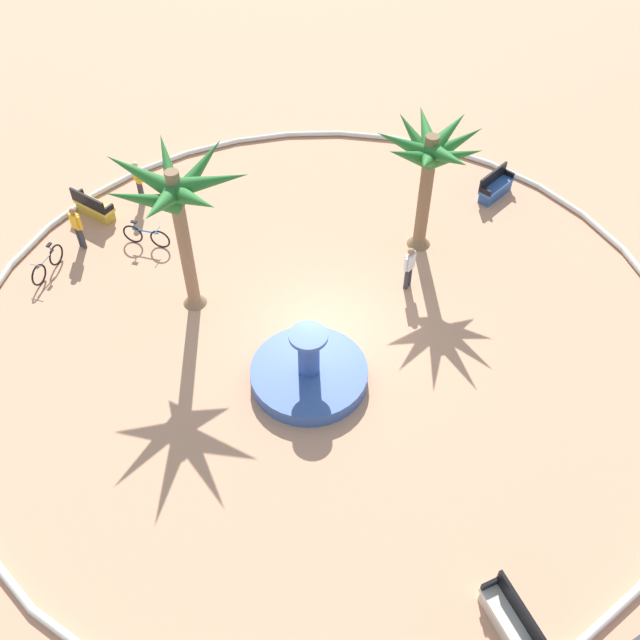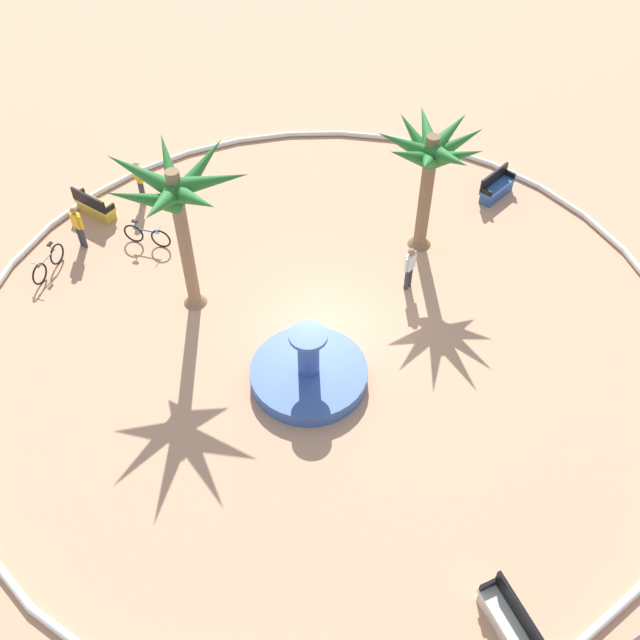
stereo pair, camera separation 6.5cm
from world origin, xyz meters
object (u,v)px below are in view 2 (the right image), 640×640
object	(u,v)px
bicycle_red_frame	(48,263)
bench_west	(507,620)
bicycle_by_lamppost	(147,235)
person_cyclist_helmet	(139,179)
bench_east	(496,188)
person_pedestrian_stroll	(410,266)
palm_tree_by_curb	(431,158)
person_cyclist_photo	(78,225)
fountain	(309,373)
palm_tree_near_fountain	(177,199)
bench_north	(95,207)

from	to	relation	value
bicycle_red_frame	bench_west	bearing A→B (deg)	108.60
bicycle_by_lamppost	person_cyclist_helmet	distance (m)	2.54
bench_west	bench_east	bearing A→B (deg)	-128.81
bench_east	person_pedestrian_stroll	xyz separation A→B (m)	(5.51, 2.33, 0.54)
bench_west	palm_tree_by_curb	bearing A→B (deg)	-117.17
person_cyclist_helmet	person_cyclist_photo	size ratio (longest dim) A/B	1.04
bench_east	person_cyclist_photo	size ratio (longest dim) A/B	1.03
fountain	person_pedestrian_stroll	xyz separation A→B (m)	(-4.57, -1.71, 0.60)
palm_tree_near_fountain	person_cyclist_photo	distance (m)	5.84
person_cyclist_helmet	bench_west	bearing A→B (deg)	94.65
bicycle_red_frame	bicycle_by_lamppost	bearing A→B (deg)	175.17
bench_north	bicycle_red_frame	distance (m)	3.09
palm_tree_near_fountain	bench_west	xyz separation A→B (m)	(-1.92, 12.50, -3.69)
bicycle_red_frame	person_pedestrian_stroll	xyz separation A→B (m)	(-9.68, 6.38, 0.51)
bench_east	bicycle_red_frame	xyz separation A→B (m)	(15.19, -4.06, 0.04)
palm_tree_near_fountain	fountain	bearing A→B (deg)	109.66
palm_tree_by_curb	person_cyclist_photo	xyz separation A→B (m)	(9.93, -5.60, -2.54)
palm_tree_near_fountain	bench_east	world-z (taller)	palm_tree_near_fountain
fountain	palm_tree_by_curb	size ratio (longest dim) A/B	0.74
person_cyclist_photo	bench_east	bearing A→B (deg)	160.92
fountain	bench_west	xyz separation A→B (m)	(-0.33, 8.08, 0.06)
palm_tree_near_fountain	palm_tree_by_curb	xyz separation A→B (m)	(-7.72, 1.19, -0.59)
bench_north	person_pedestrian_stroll	size ratio (longest dim) A/B	1.04
bench_north	bicycle_by_lamppost	bearing A→B (deg)	113.06
bicycle_by_lamppost	person_cyclist_photo	xyz separation A→B (m)	(1.93, -1.02, 0.52)
palm_tree_by_curb	bench_north	distance (m)	11.84
bench_east	bench_west	xyz separation A→B (m)	(9.75, 12.12, 0.00)
palm_tree_by_curb	person_pedestrian_stroll	distance (m)	3.36
palm_tree_by_curb	person_cyclist_photo	distance (m)	11.68
fountain	person_cyclist_helmet	xyz separation A→B (m)	(1.15, -10.20, 0.65)
bicycle_by_lamppost	person_pedestrian_stroll	xyz separation A→B (m)	(-6.43, 6.11, 0.51)
bicycle_red_frame	person_cyclist_photo	world-z (taller)	person_cyclist_photo
fountain	palm_tree_by_curb	xyz separation A→B (m)	(-6.14, -3.23, 3.16)
bench_west	person_pedestrian_stroll	distance (m)	10.68
bench_north	person_pedestrian_stroll	world-z (taller)	person_pedestrian_stroll
bicycle_red_frame	bicycle_by_lamppost	xyz separation A→B (m)	(-3.25, 0.27, 0.00)
bench_north	bicycle_by_lamppost	size ratio (longest dim) A/B	1.30
person_pedestrian_stroll	bench_east	bearing A→B (deg)	-157.08
bicycle_red_frame	bench_east	bearing A→B (deg)	165.05
palm_tree_by_curb	bench_west	xyz separation A→B (m)	(5.81, 11.31, -3.10)
bench_north	person_cyclist_helmet	size ratio (longest dim) A/B	0.99
bench_west	bicycle_by_lamppost	bearing A→B (deg)	-82.16
palm_tree_by_curb	bench_east	distance (m)	5.08
bench_east	bench_north	distance (m)	14.37
palm_tree_by_curb	bench_north	bearing A→B (deg)	-37.81
bench_east	fountain	bearing A→B (deg)	21.85
fountain	person_cyclist_helmet	distance (m)	10.28
bench_east	palm_tree_by_curb	bearing A→B (deg)	11.58
bicycle_by_lamppost	person_cyclist_photo	size ratio (longest dim) A/B	0.79
bench_west	bench_north	size ratio (longest dim) A/B	0.99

